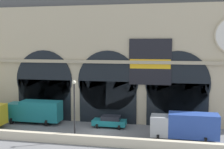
% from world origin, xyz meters
% --- Properties ---
extents(ground_plane, '(200.00, 200.00, 0.00)m').
position_xyz_m(ground_plane, '(0.00, 0.00, 0.00)').
color(ground_plane, slate).
extents(quay_parapet_wall, '(90.00, 0.70, 1.00)m').
position_xyz_m(quay_parapet_wall, '(0.00, -4.35, 0.50)').
color(quay_parapet_wall, beige).
rests_on(quay_parapet_wall, ground).
extents(station_building, '(39.18, 5.18, 20.75)m').
position_xyz_m(station_building, '(0.04, 7.39, 10.04)').
color(station_building, '#BCAD8C').
rests_on(station_building, ground).
extents(box_truck_midwest, '(7.50, 2.91, 3.12)m').
position_xyz_m(box_truck_midwest, '(-9.74, 2.73, 1.70)').
color(box_truck_midwest, '#19727A').
rests_on(box_truck_midwest, ground).
extents(car_center, '(4.40, 2.22, 1.55)m').
position_xyz_m(car_center, '(0.77, 2.78, 0.80)').
color(car_center, '#19727A').
rests_on(car_center, ground).
extents(box_truck_mideast, '(7.50, 2.91, 3.12)m').
position_xyz_m(box_truck_mideast, '(10.21, -0.71, 1.70)').
color(box_truck_mideast, '#ADB2B7').
rests_on(box_truck_mideast, ground).
extents(street_lamp_quayside, '(0.44, 0.44, 6.90)m').
position_xyz_m(street_lamp_quayside, '(-1.90, -3.55, 4.41)').
color(street_lamp_quayside, black).
rests_on(street_lamp_quayside, ground).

